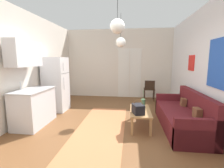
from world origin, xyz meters
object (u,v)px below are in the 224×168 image
object	(u,v)px
pendant_lamp_far	(121,42)
couch	(184,117)
handbag	(138,109)
refrigerator	(56,84)
coffee_table	(140,112)
bamboo_vase	(143,104)
pendant_lamp_near	(117,26)
accent_chair	(149,89)

from	to	relation	value
pendant_lamp_far	couch	bearing A→B (deg)	-29.15
handbag	refrigerator	distance (m)	2.83
coffee_table	handbag	size ratio (longest dim) A/B	2.94
couch	handbag	xyz separation A→B (m)	(-1.09, -0.32, 0.25)
coffee_table	bamboo_vase	world-z (taller)	bamboo_vase
bamboo_vase	coffee_table	bearing A→B (deg)	-133.14
couch	pendant_lamp_near	world-z (taller)	pendant_lamp_near
refrigerator	pendant_lamp_far	distance (m)	2.39
refrigerator	accent_chair	xyz separation A→B (m)	(3.07, 1.58, -0.36)
coffee_table	refrigerator	distance (m)	2.80
coffee_table	accent_chair	distance (m)	2.63
couch	bamboo_vase	xyz separation A→B (m)	(-0.96, 0.01, 0.27)
handbag	accent_chair	bearing A→B (deg)	78.86
refrigerator	pendant_lamp_far	world-z (taller)	pendant_lamp_far
bamboo_vase	handbag	world-z (taller)	bamboo_vase
pendant_lamp_far	refrigerator	bearing A→B (deg)	178.32
bamboo_vase	pendant_lamp_far	world-z (taller)	pendant_lamp_far
bamboo_vase	pendant_lamp_far	xyz separation A→B (m)	(-0.61, 0.86, 1.55)
handbag	pendant_lamp_near	bearing A→B (deg)	-135.28
handbag	pendant_lamp_far	size ratio (longest dim) A/B	0.38
coffee_table	pendant_lamp_near	size ratio (longest dim) A/B	1.28
handbag	refrigerator	xyz separation A→B (m)	(-2.51, 1.26, 0.31)
coffee_table	handbag	bearing A→B (deg)	-103.94
coffee_table	refrigerator	xyz separation A→B (m)	(-2.58, 0.99, 0.48)
accent_chair	pendant_lamp_far	size ratio (longest dim) A/B	0.88
accent_chair	pendant_lamp_far	distance (m)	2.53
refrigerator	pendant_lamp_near	distance (m)	3.01
coffee_table	refrigerator	bearing A→B (deg)	158.97
couch	bamboo_vase	size ratio (longest dim) A/B	4.48
couch	handbag	distance (m)	1.17
pendant_lamp_near	bamboo_vase	bearing A→B (deg)	53.57
coffee_table	pendant_lamp_near	bearing A→B (deg)	-125.68
coffee_table	pendant_lamp_far	world-z (taller)	pendant_lamp_far
couch	refrigerator	world-z (taller)	refrigerator
bamboo_vase	refrigerator	world-z (taller)	refrigerator
couch	pendant_lamp_near	size ratio (longest dim) A/B	2.64
handbag	pendant_lamp_near	size ratio (longest dim) A/B	0.44
couch	pendant_lamp_far	xyz separation A→B (m)	(-1.57, 0.88, 1.82)
coffee_table	pendant_lamp_far	bearing A→B (deg)	120.30
pendant_lamp_near	accent_chair	bearing A→B (deg)	73.11
couch	coffee_table	world-z (taller)	couch
bamboo_vase	couch	bearing A→B (deg)	-0.87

